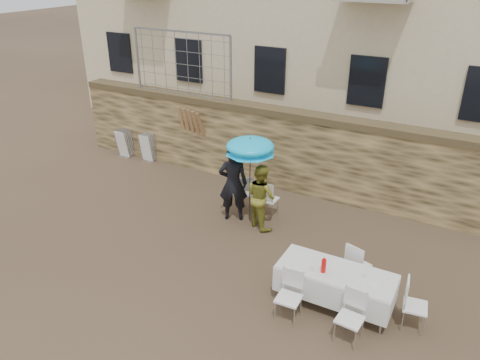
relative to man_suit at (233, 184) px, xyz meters
The scene contains 17 objects.
ground 2.92m from the man_suit, 88.17° to the right, with size 80.00×80.00×0.00m, color brown.
stone_wall 2.25m from the man_suit, 87.75° to the left, with size 13.00×0.50×2.20m, color olive.
chain_link_fence 4.26m from the man_suit, 142.36° to the left, with size 3.20×0.06×1.80m, color gray, non-canonical shape.
man_suit is the anchor object (origin of this frame).
woman_dress 0.77m from the man_suit, ahead, with size 0.78×0.60×1.60m, color gold.
umbrella 1.03m from the man_suit, 14.04° to the left, with size 1.17×1.17×2.01m.
couple_chair_left 0.73m from the man_suit, 90.00° to the left, with size 0.48×0.48×0.96m, color white, non-canonical shape.
couple_chair_right 1.01m from the man_suit, 38.16° to the left, with size 0.48×0.48×0.96m, color white, non-canonical shape.
banquet_table 3.72m from the man_suit, 30.75° to the right, with size 2.10×0.85×0.78m.
soda_bottle 3.63m from the man_suit, 34.40° to the right, with size 0.09×0.09×0.26m, color red.
table_chair_front_left 3.74m from the man_suit, 45.61° to the right, with size 0.48×0.48×0.96m, color white, non-canonical shape.
table_chair_front_right 4.57m from the man_suit, 35.66° to the right, with size 0.48×0.48×0.96m, color white, non-canonical shape.
table_chair_back 3.60m from the man_suit, 17.96° to the right, with size 0.48×0.48×0.96m, color white, non-canonical shape.
table_chair_side 4.96m from the man_suit, 21.40° to the right, with size 0.48×0.48×0.96m, color white, non-canonical shape.
chair_stack_left 5.41m from the man_suit, 158.28° to the left, with size 0.46×0.47×0.92m, color white, non-canonical shape.
chair_stack_right 4.59m from the man_suit, 154.10° to the left, with size 0.46×0.40×0.92m, color white, non-canonical shape.
wood_planks 3.25m from the man_suit, 140.54° to the left, with size 0.70×0.20×2.00m, color #A37749, non-canonical shape.
Camera 1 is at (4.85, -6.02, 5.91)m, focal length 35.00 mm.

